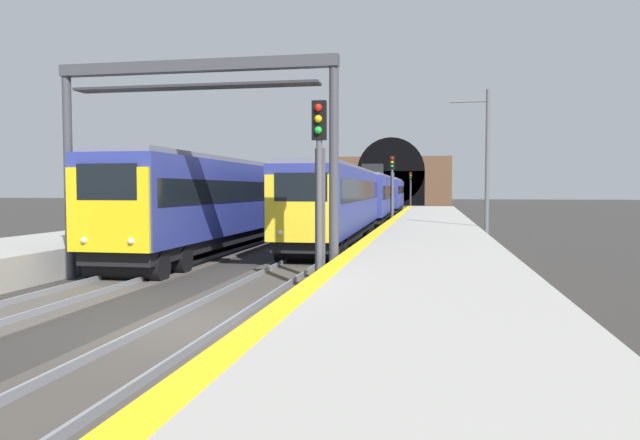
{
  "coord_description": "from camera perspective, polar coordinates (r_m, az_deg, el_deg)",
  "views": [
    {
      "loc": [
        -11.6,
        -4.81,
        2.91
      ],
      "look_at": [
        16.35,
        0.44,
        1.42
      ],
      "focal_mm": 33.52,
      "sensor_mm": 36.0,
      "label": 1
    }
  ],
  "objects": [
    {
      "name": "platform_right",
      "position": [
        11.85,
        9.86,
        -8.81
      ],
      "size": [
        112.0,
        5.0,
        0.98
      ],
      "primitive_type": "cube",
      "color": "#9E9B93",
      "rests_on": "ground_plane"
    },
    {
      "name": "railway_signal_mid",
      "position": [
        45.89,
        6.91,
        3.43
      ],
      "size": [
        0.39,
        0.38,
        5.42
      ],
      "rotation": [
        0.0,
        0.0,
        3.14
      ],
      "color": "#4C4C54",
      "rests_on": "ground_plane"
    },
    {
      "name": "tunnel_portal",
      "position": [
        106.79,
        6.82,
        3.74
      ],
      "size": [
        3.08,
        21.0,
        11.9
      ],
      "color": "brown",
      "rests_on": "ground_plane"
    },
    {
      "name": "overhead_signal_gantry",
      "position": [
        18.86,
        -11.87,
        9.87
      ],
      "size": [
        0.7,
        8.88,
        6.81
      ],
      "color": "#3F3F47",
      "rests_on": "ground_plane"
    },
    {
      "name": "train_adjacent_platform",
      "position": [
        36.46,
        -4.41,
        2.18
      ],
      "size": [
        37.82,
        2.82,
        5.11
      ],
      "rotation": [
        0.0,
        0.0,
        3.14
      ],
      "color": "navy",
      "rests_on": "ground_plane"
    },
    {
      "name": "track_main_line",
      "position": [
        12.88,
        -11.78,
        -9.91
      ],
      "size": [
        160.0,
        2.79,
        0.21
      ],
      "color": "#423D38",
      "rests_on": "ground_plane"
    },
    {
      "name": "platform_right_edge_strip",
      "position": [
        12.0,
        -0.99,
        -6.21
      ],
      "size": [
        112.0,
        0.5,
        0.01
      ],
      "primitive_type": "cube",
      "color": "yellow",
      "rests_on": "platform_right"
    },
    {
      "name": "catenary_mast_near",
      "position": [
        31.72,
        15.63,
        5.0
      ],
      "size": [
        0.22,
        2.03,
        7.95
      ],
      "color": "#595B60",
      "rests_on": "ground_plane"
    },
    {
      "name": "ground_plane",
      "position": [
        12.89,
        -11.77,
        -10.1
      ],
      "size": [
        320.0,
        320.0,
        0.0
      ],
      "primitive_type": "plane",
      "color": "#302D2B"
    },
    {
      "name": "railway_signal_near",
      "position": [
        16.14,
        -0.07,
        3.99
      ],
      "size": [
        0.39,
        0.38,
        5.27
      ],
      "rotation": [
        0.0,
        0.0,
        3.14
      ],
      "color": "#4C4C54",
      "rests_on": "ground_plane"
    },
    {
      "name": "train_main_approaching",
      "position": [
        48.96,
        5.0,
        2.27
      ],
      "size": [
        55.81,
        3.1,
        4.94
      ],
      "rotation": [
        0.0,
        0.0,
        3.16
      ],
      "color": "navy",
      "rests_on": "ground_plane"
    },
    {
      "name": "railway_signal_far",
      "position": [
        85.14,
        8.63,
        3.16
      ],
      "size": [
        0.39,
        0.38,
        5.29
      ],
      "rotation": [
        0.0,
        0.0,
        3.14
      ],
      "color": "#38383D",
      "rests_on": "ground_plane"
    }
  ]
}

